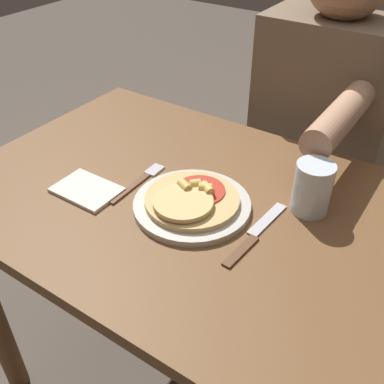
# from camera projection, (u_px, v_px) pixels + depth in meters

# --- Properties ---
(dining_table) EXTENTS (1.10, 0.70, 0.74)m
(dining_table) POSITION_uv_depth(u_px,v_px,m) (202.00, 246.00, 1.03)
(dining_table) COLOR brown
(dining_table) RESTS_ON ground_plane
(plate) EXTENTS (0.25, 0.25, 0.01)m
(plate) POSITION_uv_depth(u_px,v_px,m) (192.00, 205.00, 0.94)
(plate) COLOR beige
(plate) RESTS_ON dining_table
(pizza) EXTENTS (0.20, 0.20, 0.04)m
(pizza) POSITION_uv_depth(u_px,v_px,m) (191.00, 199.00, 0.92)
(pizza) COLOR tan
(pizza) RESTS_ON plate
(fork) EXTENTS (0.03, 0.18, 0.00)m
(fork) POSITION_uv_depth(u_px,v_px,m) (140.00, 181.00, 1.01)
(fork) COLOR brown
(fork) RESTS_ON dining_table
(knife) EXTENTS (0.03, 0.22, 0.00)m
(knife) POSITION_uv_depth(u_px,v_px,m) (255.00, 234.00, 0.87)
(knife) COLOR brown
(knife) RESTS_ON dining_table
(drinking_glass) EXTENTS (0.08, 0.08, 0.11)m
(drinking_glass) POSITION_uv_depth(u_px,v_px,m) (312.00, 188.00, 0.90)
(drinking_glass) COLOR silver
(drinking_glass) RESTS_ON dining_table
(napkin) EXTENTS (0.14, 0.10, 0.01)m
(napkin) POSITION_uv_depth(u_px,v_px,m) (87.00, 190.00, 0.98)
(napkin) COLOR silver
(napkin) RESTS_ON dining_table
(person_diner) EXTENTS (0.38, 0.52, 1.20)m
(person_diner) POSITION_uv_depth(u_px,v_px,m) (321.00, 126.00, 1.32)
(person_diner) COLOR #2D2D38
(person_diner) RESTS_ON ground_plane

